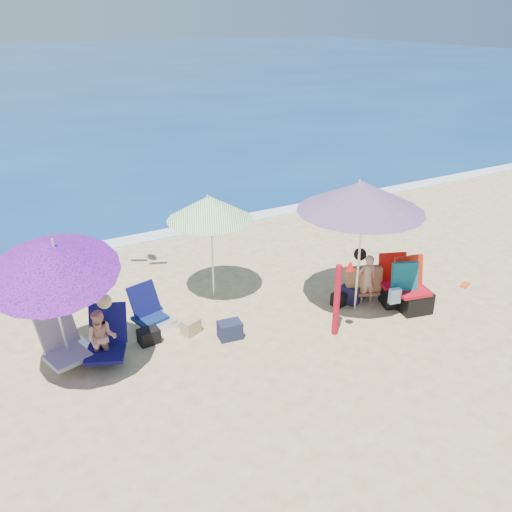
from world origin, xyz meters
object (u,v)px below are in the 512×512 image
umbrella_blue (49,258)px  camp_chair_right (396,288)px  umbrella_striped (209,208)px  person_center (365,278)px  chair_navy (153,317)px  umbrella_turquoise (362,196)px  chair_rainbow (66,347)px  camp_chair_left (413,295)px  person_left (103,336)px  furled_umbrella (339,294)px

umbrella_blue → camp_chair_right: umbrella_blue is taller
umbrella_striped → person_center: bearing=-31.8°
chair_navy → person_center: person_center is taller
umbrella_turquoise → umbrella_blue: (-4.55, 0.32, -0.15)m
chair_rainbow → camp_chair_left: size_ratio=1.01×
umbrella_turquoise → person_left: (-4.00, 0.53, -1.57)m
furled_umbrella → camp_chair_right: (1.44, 0.28, -0.40)m
umbrella_blue → chair_navy: (1.45, 0.81, -1.69)m
umbrella_turquoise → camp_chair_right: bearing=-13.7°
umbrella_striped → camp_chair_left: 3.68m
chair_navy → chair_rainbow: size_ratio=0.80×
camp_chair_left → furled_umbrella: bearing=-179.9°
camp_chair_left → chair_navy: bearing=158.1°
camp_chair_left → chair_rainbow: bearing=165.9°
umbrella_striped → chair_navy: bearing=-160.8°
umbrella_turquoise → camp_chair_right: (0.77, -0.19, -1.69)m
umbrella_turquoise → camp_chair_left: umbrella_turquoise is taller
camp_chair_right → person_left: (-4.78, 0.72, 0.12)m
umbrella_blue → chair_rainbow: umbrella_blue is taller
umbrella_blue → chair_rainbow: size_ratio=2.48×
umbrella_striped → chair_rainbow: size_ratio=2.07×
person_center → person_left: (-4.38, 0.36, 0.01)m
camp_chair_left → person_center: (-0.51, 0.64, 0.17)m
furled_umbrella → person_center: (1.05, 0.65, -0.28)m
camp_chair_left → person_center: 0.84m
camp_chair_right → person_left: bearing=171.4°
camp_chair_left → person_left: 5.00m
umbrella_striped → umbrella_blue: umbrella_blue is taller
umbrella_turquoise → person_center: size_ratio=2.76×
umbrella_striped → camp_chair_left: bearing=-36.4°
person_center → camp_chair_left: bearing=-51.5°
chair_navy → camp_chair_right: size_ratio=0.83×
umbrella_striped → chair_rainbow: bearing=-165.3°
furled_umbrella → person_center: size_ratio=1.44×
umbrella_turquoise → umbrella_striped: size_ratio=1.31×
furled_umbrella → camp_chair_left: 1.62m
chair_navy → chair_rainbow: 1.40m
chair_navy → camp_chair_left: camp_chair_left is taller
person_left → umbrella_striped: bearing=25.6°
umbrella_striped → chair_rainbow: umbrella_striped is taller
chair_navy → person_left: size_ratio=0.75×
chair_navy → person_left: bearing=-146.8°
umbrella_turquoise → camp_chair_left: size_ratio=2.76×
umbrella_blue → chair_rainbow: 1.75m
umbrella_blue → person_center: bearing=-1.6°
umbrella_blue → umbrella_turquoise: bearing=-4.0°
umbrella_blue → chair_rainbow: bearing=82.0°
umbrella_blue → camp_chair_right: size_ratio=2.58×
umbrella_turquoise → person_center: 1.63m
umbrella_blue → camp_chair_right: bearing=-5.5°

